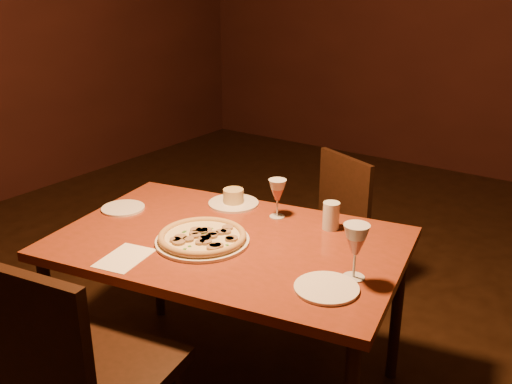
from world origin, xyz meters
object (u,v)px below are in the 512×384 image
Objects in this scene: dining_table at (229,254)px; chair_near at (67,378)px; chair_far at (325,225)px; pizza_plate at (202,237)px.

chair_near is (0.00, -0.76, -0.09)m from dining_table.
pizza_plate is (-0.04, -0.91, 0.27)m from chair_far.
chair_far is 2.24× the size of pizza_plate.
chair_near reaches higher than dining_table.
pizza_plate is (-0.07, 0.68, 0.17)m from chair_near.
chair_far is at bearing 87.74° from pizza_plate.
chair_near reaches higher than chair_far.
dining_table is 0.77m from chair_near.
dining_table is 1.47× the size of chair_near.
chair_far is (-0.03, 1.60, -0.10)m from chair_near.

